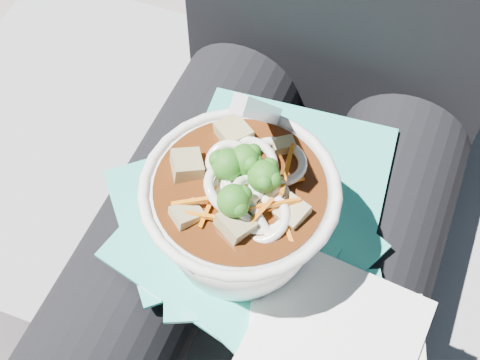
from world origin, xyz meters
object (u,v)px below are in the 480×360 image
at_px(lap, 251,278).
at_px(udon_bowl, 241,208).
at_px(person_body, 284,190).
at_px(stone_ledge, 285,276).
at_px(plastic_bag, 257,235).

bearing_deg(lap, udon_bowl, -136.08).
height_order(lap, person_body, person_body).
distance_m(lap, udon_bowl, 0.14).
height_order(lap, udon_bowl, udon_bowl).
bearing_deg(stone_ledge, plastic_bag, -88.98).
relative_size(stone_ledge, person_body, 1.02).
distance_m(stone_ledge, person_body, 0.32).
height_order(lap, plastic_bag, plastic_bag).
bearing_deg(stone_ledge, person_body, -90.00).
xyz_separation_m(plastic_bag, udon_bowl, (-0.01, -0.01, 0.06)).
bearing_deg(udon_bowl, lap, 43.92).
height_order(stone_ledge, udon_bowl, udon_bowl).
distance_m(stone_ledge, lap, 0.33).
distance_m(plastic_bag, udon_bowl, 0.07).
bearing_deg(lap, person_body, 90.00).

